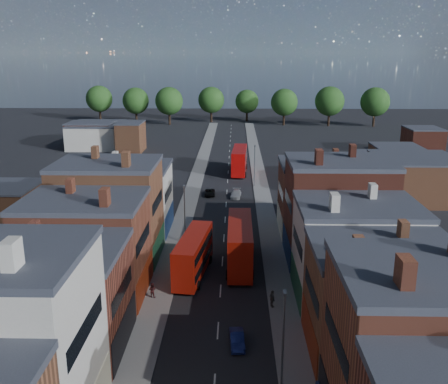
{
  "coord_description": "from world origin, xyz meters",
  "views": [
    {
      "loc": [
        1.52,
        -33.18,
        24.93
      ],
      "look_at": [
        0.0,
        32.46,
        6.57
      ],
      "focal_mm": 40.0,
      "sensor_mm": 36.0,
      "label": 1
    }
  ],
  "objects_px": {
    "bus_2": "(239,160)",
    "car_1": "(237,339)",
    "car_3": "(236,194)",
    "ped_1": "(152,290)",
    "bus_1": "(240,243)",
    "ped_3": "(272,299)",
    "car_2": "(210,193)",
    "bus_0": "(193,254)"
  },
  "relations": [
    {
      "from": "ped_1",
      "to": "ped_3",
      "type": "xyz_separation_m",
      "value": [
        12.44,
        -1.85,
        0.1
      ]
    },
    {
      "from": "bus_0",
      "to": "car_1",
      "type": "relative_size",
      "value": 3.25
    },
    {
      "from": "bus_1",
      "to": "car_1",
      "type": "height_order",
      "value": "bus_1"
    },
    {
      "from": "ped_1",
      "to": "ped_3",
      "type": "bearing_deg",
      "value": -169.41
    },
    {
      "from": "ped_1",
      "to": "car_2",
      "type": "bearing_deg",
      "value": -76.84
    },
    {
      "from": "bus_1",
      "to": "car_1",
      "type": "bearing_deg",
      "value": -91.12
    },
    {
      "from": "car_1",
      "to": "ped_3",
      "type": "relative_size",
      "value": 1.91
    },
    {
      "from": "bus_0",
      "to": "ped_1",
      "type": "distance_m",
      "value": 7.14
    },
    {
      "from": "car_2",
      "to": "car_3",
      "type": "height_order",
      "value": "car_3"
    },
    {
      "from": "bus_1",
      "to": "car_3",
      "type": "height_order",
      "value": "bus_1"
    },
    {
      "from": "ped_3",
      "to": "ped_1",
      "type": "bearing_deg",
      "value": 60.67
    },
    {
      "from": "car_1",
      "to": "ped_1",
      "type": "xyz_separation_m",
      "value": [
        -8.88,
        8.61,
        0.35
      ]
    },
    {
      "from": "car_3",
      "to": "car_2",
      "type": "bearing_deg",
      "value": 171.27
    },
    {
      "from": "bus_1",
      "to": "bus_2",
      "type": "distance_m",
      "value": 48.39
    },
    {
      "from": "bus_0",
      "to": "ped_3",
      "type": "distance_m",
      "value": 11.57
    },
    {
      "from": "bus_0",
      "to": "bus_1",
      "type": "height_order",
      "value": "bus_1"
    },
    {
      "from": "bus_0",
      "to": "ped_1",
      "type": "xyz_separation_m",
      "value": [
        -3.87,
        -5.76,
        -1.65
      ]
    },
    {
      "from": "ped_3",
      "to": "car_2",
      "type": "bearing_deg",
      "value": -9.33
    },
    {
      "from": "bus_1",
      "to": "car_2",
      "type": "bearing_deg",
      "value": 99.71
    },
    {
      "from": "car_2",
      "to": "ped_1",
      "type": "bearing_deg",
      "value": -97.71
    },
    {
      "from": "bus_2",
      "to": "ped_1",
      "type": "relative_size",
      "value": 7.71
    },
    {
      "from": "ped_1",
      "to": "bus_1",
      "type": "bearing_deg",
      "value": -118.01
    },
    {
      "from": "ped_1",
      "to": "bus_2",
      "type": "bearing_deg",
      "value": -80.45
    },
    {
      "from": "ped_3",
      "to": "car_3",
      "type": "bearing_deg",
      "value": -15.66
    },
    {
      "from": "bus_2",
      "to": "bus_0",
      "type": "bearing_deg",
      "value": -93.32
    },
    {
      "from": "car_3",
      "to": "ped_3",
      "type": "xyz_separation_m",
      "value": [
        3.66,
        -40.01,
        0.41
      ]
    },
    {
      "from": "bus_2",
      "to": "car_1",
      "type": "distance_m",
      "value": 65.65
    },
    {
      "from": "car_1",
      "to": "ped_3",
      "type": "bearing_deg",
      "value": 58.23
    },
    {
      "from": "bus_1",
      "to": "bus_2",
      "type": "bearing_deg",
      "value": 89.76
    },
    {
      "from": "car_2",
      "to": "car_3",
      "type": "distance_m",
      "value": 4.87
    },
    {
      "from": "bus_2",
      "to": "ped_1",
      "type": "bearing_deg",
      "value": -96.5
    },
    {
      "from": "car_3",
      "to": "ped_1",
      "type": "relative_size",
      "value": 2.65
    },
    {
      "from": "car_1",
      "to": "car_3",
      "type": "distance_m",
      "value": 46.77
    },
    {
      "from": "bus_0",
      "to": "bus_2",
      "type": "xyz_separation_m",
      "value": [
        5.64,
        51.23,
        0.29
      ]
    },
    {
      "from": "car_2",
      "to": "car_3",
      "type": "relative_size",
      "value": 0.92
    },
    {
      "from": "car_3",
      "to": "car_1",
      "type": "bearing_deg",
      "value": -85.34
    },
    {
      "from": "car_1",
      "to": "bus_1",
      "type": "bearing_deg",
      "value": 84.8
    },
    {
      "from": "bus_1",
      "to": "ped_3",
      "type": "bearing_deg",
      "value": -72.89
    },
    {
      "from": "car_3",
      "to": "ped_3",
      "type": "distance_m",
      "value": 40.18
    },
    {
      "from": "car_2",
      "to": "ped_1",
      "type": "height_order",
      "value": "ped_1"
    },
    {
      "from": "car_2",
      "to": "car_3",
      "type": "bearing_deg",
      "value": -15.11
    },
    {
      "from": "bus_2",
      "to": "bus_1",
      "type": "bearing_deg",
      "value": -87.35
    }
  ]
}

